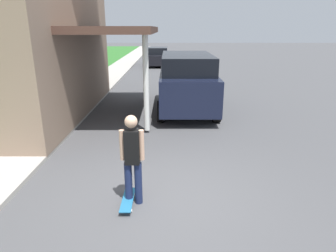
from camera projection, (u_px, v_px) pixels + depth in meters
name	position (u px, v px, depth m)	size (l,w,h in m)	color
ground_plane	(161.00, 194.00, 5.54)	(120.00, 120.00, 0.00)	#49494C
sidewalk	(69.00, 109.00, 11.23)	(1.80, 80.00, 0.10)	#ADA89E
suv_parked	(186.00, 81.00, 10.84)	(2.05, 4.46, 2.05)	black
car_down_street	(157.00, 57.00, 24.44)	(1.91, 4.36, 1.46)	black
skateboarder	(132.00, 157.00, 5.01)	(0.41, 0.21, 1.60)	#192347
skateboard	(128.00, 200.00, 5.22)	(0.20, 0.79, 0.10)	#236B99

